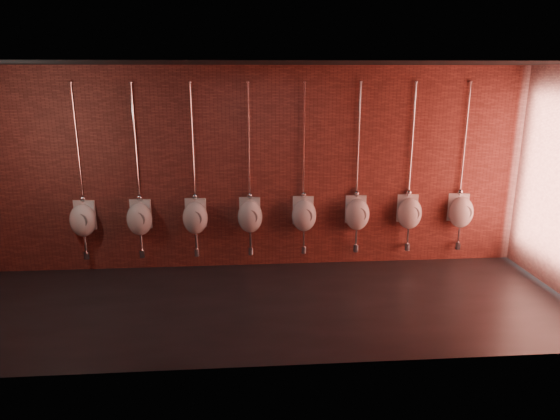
{
  "coord_description": "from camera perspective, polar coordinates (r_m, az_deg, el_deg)",
  "views": [
    {
      "loc": [
        -0.29,
        -6.28,
        3.09
      ],
      "look_at": [
        0.26,
        0.9,
        1.1
      ],
      "focal_mm": 32.0,
      "sensor_mm": 36.0,
      "label": 1
    }
  ],
  "objects": [
    {
      "name": "ground",
      "position": [
        7.01,
        -1.58,
        -10.73
      ],
      "size": [
        8.5,
        8.5,
        0.0
      ],
      "primitive_type": "plane",
      "color": "black",
      "rests_on": "ground"
    },
    {
      "name": "room_shell",
      "position": [
        6.38,
        -1.72,
        5.71
      ],
      "size": [
        8.54,
        3.04,
        3.22
      ],
      "color": "black",
      "rests_on": "ground"
    },
    {
      "name": "urinal_0",
      "position": [
        8.33,
        -21.6,
        -0.97
      ],
      "size": [
        0.45,
        0.4,
        2.72
      ],
      "color": "white",
      "rests_on": "ground"
    },
    {
      "name": "urinal_1",
      "position": [
        8.11,
        -15.75,
        -0.87
      ],
      "size": [
        0.45,
        0.4,
        2.72
      ],
      "color": "white",
      "rests_on": "ground"
    },
    {
      "name": "urinal_2",
      "position": [
        7.99,
        -9.66,
        -0.76
      ],
      "size": [
        0.45,
        0.4,
        2.72
      ],
      "color": "white",
      "rests_on": "ground"
    },
    {
      "name": "urinal_3",
      "position": [
        7.95,
        -3.44,
        -0.64
      ],
      "size": [
        0.45,
        0.4,
        2.72
      ],
      "color": "white",
      "rests_on": "ground"
    },
    {
      "name": "urinal_4",
      "position": [
        8.01,
        2.76,
        -0.51
      ],
      "size": [
        0.45,
        0.4,
        2.72
      ],
      "color": "white",
      "rests_on": "ground"
    },
    {
      "name": "urinal_5",
      "position": [
        8.16,
        8.8,
        -0.38
      ],
      "size": [
        0.45,
        0.4,
        2.72
      ],
      "color": "white",
      "rests_on": "ground"
    },
    {
      "name": "urinal_6",
      "position": [
        8.4,
        14.57,
        -0.24
      ],
      "size": [
        0.45,
        0.4,
        2.72
      ],
      "color": "white",
      "rests_on": "ground"
    },
    {
      "name": "urinal_7",
      "position": [
        8.71,
        19.96,
        -0.12
      ],
      "size": [
        0.45,
        0.4,
        2.72
      ],
      "color": "white",
      "rests_on": "ground"
    }
  ]
}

